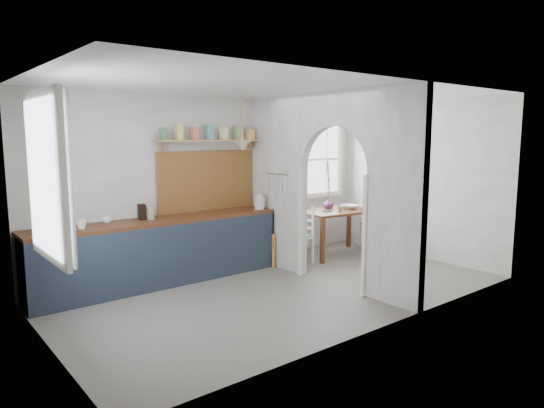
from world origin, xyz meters
TOP-DOWN VIEW (x-y plane):
  - floor at (0.00, 0.00)m, footprint 5.80×3.20m
  - ceiling at (0.00, 0.00)m, footprint 5.80×3.20m
  - walls at (0.00, 0.00)m, footprint 5.81×3.21m
  - partition at (0.70, 0.06)m, footprint 0.12×3.20m
  - kitchen_window at (-2.87, 0.00)m, footprint 0.10×1.16m
  - nook_window at (1.80, 1.56)m, footprint 1.76×0.10m
  - counter at (-1.13, 1.33)m, footprint 3.50×0.60m
  - sink at (-2.43, 1.30)m, footprint 0.40×0.40m
  - backsplash at (-0.20, 1.58)m, footprint 1.65×0.03m
  - shelf at (-0.20, 1.49)m, footprint 1.75×0.20m
  - pendant_lamp at (0.15, 1.15)m, footprint 0.26×0.26m
  - utensil_rail at (0.61, 0.90)m, footprint 0.02×0.50m
  - dining_table at (1.94, 0.93)m, footprint 1.34×0.99m
  - chair_left at (0.99, 0.90)m, footprint 0.45×0.45m
  - chair_right at (2.84, 0.87)m, footprint 0.47×0.47m
  - kettle at (0.47, 1.17)m, footprint 0.24×0.22m
  - mug_a at (-2.18, 1.24)m, footprint 0.14×0.14m
  - mug_b at (-1.80, 1.43)m, footprint 0.14×0.14m
  - knife_block at (-1.34, 1.40)m, footprint 0.12×0.15m
  - jar at (-1.24, 1.34)m, footprint 0.12×0.12m
  - towel_magenta at (0.58, 0.97)m, footprint 0.02×0.03m
  - towel_orange at (0.58, 0.95)m, footprint 0.02×0.03m
  - bowl at (2.19, 0.88)m, footprint 0.35×0.35m
  - table_cup at (1.87, 0.80)m, footprint 0.12×0.12m
  - plate at (1.67, 0.91)m, footprint 0.17×0.17m
  - vase at (1.93, 1.12)m, footprint 0.22×0.22m

SIDE VIEW (x-z plane):
  - floor at x=0.00m, z-range -0.01..0.01m
  - towel_orange at x=0.58m, z-range -0.02..0.52m
  - towel_magenta at x=0.58m, z-range 0.02..0.53m
  - dining_table at x=1.94m, z-range 0.00..0.78m
  - chair_right at x=2.84m, z-range 0.00..0.85m
  - counter at x=-1.13m, z-range 0.01..0.91m
  - chair_left at x=0.99m, z-range 0.00..0.92m
  - plate at x=1.67m, z-range 0.78..0.79m
  - bowl at x=2.19m, z-range 0.78..0.85m
  - table_cup at x=1.87m, z-range 0.78..0.87m
  - vase at x=1.93m, z-range 0.78..0.96m
  - sink at x=-2.43m, z-range 0.88..0.90m
  - mug_b at x=-1.80m, z-range 0.90..0.99m
  - mug_a at x=-2.18m, z-range 0.90..1.02m
  - jar at x=-1.24m, z-range 0.90..1.06m
  - knife_block at x=-1.34m, z-range 0.90..1.11m
  - kettle at x=0.47m, z-range 0.90..1.13m
  - walls at x=0.00m, z-range 0.00..2.60m
  - backsplash at x=-0.20m, z-range 0.90..1.80m
  - utensil_rail at x=0.61m, z-range 1.44..1.46m
  - partition at x=0.70m, z-range 0.15..2.75m
  - nook_window at x=1.80m, z-range 0.95..2.25m
  - kitchen_window at x=-2.87m, z-range 0.90..2.40m
  - pendant_lamp at x=0.15m, z-range 1.80..1.96m
  - shelf at x=-0.20m, z-range 1.90..2.11m
  - ceiling at x=0.00m, z-range 2.60..2.60m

